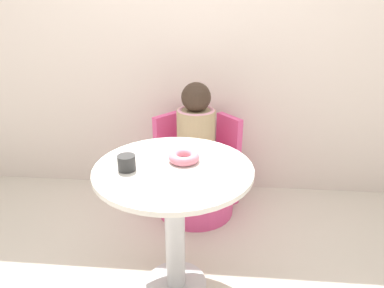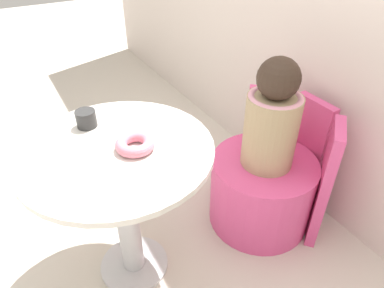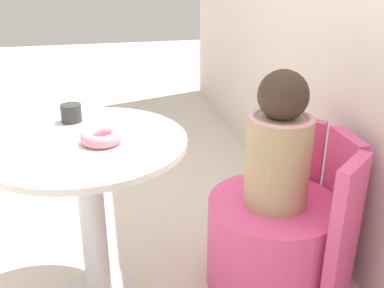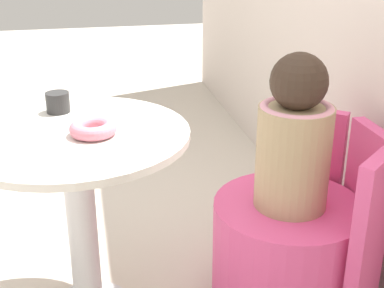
{
  "view_description": "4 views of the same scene",
  "coord_description": "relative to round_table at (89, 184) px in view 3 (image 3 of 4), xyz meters",
  "views": [
    {
      "loc": [
        0.22,
        -1.48,
        1.47
      ],
      "look_at": [
        0.07,
        0.3,
        0.72
      ],
      "focal_mm": 32.0,
      "sensor_mm": 36.0,
      "label": 1
    },
    {
      "loc": [
        1.08,
        -0.31,
        1.51
      ],
      "look_at": [
        0.02,
        0.3,
        0.64
      ],
      "focal_mm": 32.0,
      "sensor_mm": 36.0,
      "label": 2
    },
    {
      "loc": [
        1.59,
        0.04,
        1.37
      ],
      "look_at": [
        0.03,
        0.37,
        0.69
      ],
      "focal_mm": 42.0,
      "sensor_mm": 36.0,
      "label": 3
    },
    {
      "loc": [
        1.68,
        0.01,
        1.37
      ],
      "look_at": [
        0.03,
        0.36,
        0.67
      ],
      "focal_mm": 50.0,
      "sensor_mm": 36.0,
      "label": 4
    }
  ],
  "objects": [
    {
      "name": "round_table",
      "position": [
        0.0,
        0.0,
        0.0
      ],
      "size": [
        0.76,
        0.76,
        0.74
      ],
      "color": "silver",
      "rests_on": "ground_plane"
    },
    {
      "name": "tub_chair",
      "position": [
        0.05,
        0.75,
        -0.35
      ],
      "size": [
        0.56,
        0.56,
        0.41
      ],
      "color": "#E54C8C",
      "rests_on": "ground_plane"
    },
    {
      "name": "booth_backrest",
      "position": [
        0.05,
        0.98,
        -0.21
      ],
      "size": [
        0.66,
        0.24,
        0.69
      ],
      "color": "#E54C8C",
      "rests_on": "ground_plane"
    },
    {
      "name": "child_figure",
      "position": [
        0.05,
        0.75,
        0.12
      ],
      "size": [
        0.26,
        0.26,
        0.57
      ],
      "color": "tan",
      "rests_on": "tub_chair"
    },
    {
      "name": "donut",
      "position": [
        0.04,
        0.06,
        0.21
      ],
      "size": [
        0.15,
        0.15,
        0.05
      ],
      "color": "pink",
      "rests_on": "round_table"
    },
    {
      "name": "cup",
      "position": [
        -0.21,
        -0.05,
        0.22
      ],
      "size": [
        0.08,
        0.08,
        0.07
      ],
      "color": "#2D2D2D",
      "rests_on": "round_table"
    }
  ]
}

